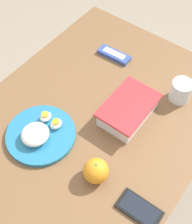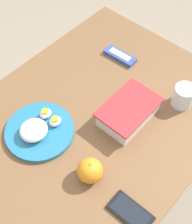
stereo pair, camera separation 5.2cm
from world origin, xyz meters
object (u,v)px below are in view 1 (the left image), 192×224
Objects in this scene: rice_plate at (40,134)px; drinking_glass at (181,91)px; candy_bar at (114,55)px; orange_fruit at (96,171)px; food_container at (128,111)px; cell_phone at (139,209)px.

rice_plate is 0.55m from drinking_glass.
orange_fruit is at bearing 29.10° from candy_bar.
food_container is 0.22m from drinking_glass.
food_container is at bearing -140.37° from cell_phone.
drinking_glass is (-0.45, 0.31, 0.02)m from rice_plate.
rice_plate is at bearing -90.66° from orange_fruit.
rice_plate reaches higher than cell_phone.
candy_bar is at bearing -138.14° from cell_phone.
cell_phone is 1.61× the size of drinking_glass.
candy_bar is (-0.22, -0.22, -0.02)m from food_container.
cell_phone is at bearing 14.00° from drinking_glass.
orange_fruit is 0.18m from cell_phone.
cell_phone is at bearing 88.49° from rice_plate.
rice_plate is at bearing -34.26° from drinking_glass.
candy_bar is at bearing -96.18° from drinking_glass.
cell_phone is (0.01, 0.42, -0.01)m from rice_plate.
orange_fruit is 0.34× the size of rice_plate.
orange_fruit reaches higher than food_container.
cell_phone is at bearing 87.28° from orange_fruit.
drinking_glass is (-0.46, -0.12, 0.04)m from cell_phone.
orange_fruit is 0.96× the size of drinking_glass.
candy_bar is 1.68× the size of drinking_glass.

